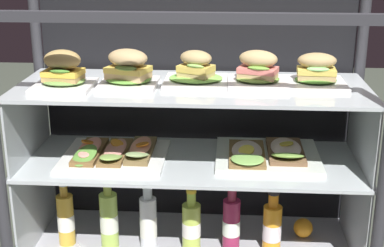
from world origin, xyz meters
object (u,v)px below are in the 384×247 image
plated_roll_sandwich_center (63,73)px  plated_roll_sandwich_right_of_center (196,73)px  plated_roll_sandwich_far_right (316,73)px  juice_bottle_back_right (109,219)px  plated_roll_sandwich_near_right_corner (128,71)px  juice_bottle_near_post (231,223)px  juice_bottle_back_left (66,219)px  orange_fruit_beside_bottles (303,228)px  open_sandwich_tray_left_of_center (115,153)px  juice_bottle_front_second (272,227)px  plated_roll_sandwich_left_of_center (258,73)px  juice_bottle_back_center (191,226)px  juice_bottle_front_right_end (148,222)px  open_sandwich_tray_center (267,154)px

plated_roll_sandwich_center → plated_roll_sandwich_right_of_center: 0.41m
plated_roll_sandwich_far_right → juice_bottle_back_right: 0.84m
plated_roll_sandwich_near_right_corner → juice_bottle_near_post: plated_roll_sandwich_near_right_corner is taller
plated_roll_sandwich_near_right_corner → juice_bottle_back_left: (-0.24, -0.00, -0.52)m
plated_roll_sandwich_near_right_corner → orange_fruit_beside_bottles: (0.59, 0.10, -0.58)m
plated_roll_sandwich_right_of_center → open_sandwich_tray_left_of_center: plated_roll_sandwich_right_of_center is taller
juice_bottle_front_second → plated_roll_sandwich_far_right: bearing=22.6°
open_sandwich_tray_left_of_center → plated_roll_sandwich_left_of_center: bearing=2.1°
plated_roll_sandwich_left_of_center → plated_roll_sandwich_right_of_center: bearing=177.7°
plated_roll_sandwich_far_right → plated_roll_sandwich_left_of_center: bearing=-175.1°
juice_bottle_back_center → juice_bottle_front_right_end: bearing=179.2°
plated_roll_sandwich_left_of_center → orange_fruit_beside_bottles: (0.18, 0.07, -0.58)m
plated_roll_sandwich_far_right → open_sandwich_tray_center: 0.31m
juice_bottle_near_post → juice_bottle_front_second: juice_bottle_near_post is taller
plated_roll_sandwich_center → orange_fruit_beside_bottles: bearing=9.8°
juice_bottle_back_center → juice_bottle_front_second: size_ratio=1.01×
juice_bottle_front_right_end → plated_roll_sandwich_left_of_center: bearing=6.8°
plated_roll_sandwich_far_right → juice_bottle_back_left: 0.97m
open_sandwich_tray_center → juice_bottle_back_right: open_sandwich_tray_center is taller
open_sandwich_tray_center → open_sandwich_tray_left_of_center: bearing=-177.2°
juice_bottle_back_center → juice_bottle_back_left: bearing=179.0°
juice_bottle_front_right_end → juice_bottle_near_post: juice_bottle_near_post is taller
plated_roll_sandwich_left_of_center → orange_fruit_beside_bottles: size_ratio=2.74×
juice_bottle_front_right_end → open_sandwich_tray_left_of_center: bearing=167.3°
juice_bottle_back_center → orange_fruit_beside_bottles: size_ratio=3.30×
plated_roll_sandwich_center → juice_bottle_front_right_end: plated_roll_sandwich_center is taller
plated_roll_sandwich_center → open_sandwich_tray_left_of_center: 0.32m
plated_roll_sandwich_right_of_center → plated_roll_sandwich_near_right_corner: bearing=-169.0°
orange_fruit_beside_bottles → plated_roll_sandwich_left_of_center: bearing=-160.4°
plated_roll_sandwich_right_of_center → juice_bottle_back_center: bearing=-104.0°
juice_bottle_front_right_end → juice_bottle_near_post: 0.28m
plated_roll_sandwich_center → juice_bottle_front_second: 0.85m
open_sandwich_tray_left_of_center → juice_bottle_front_second: (0.53, -0.02, -0.25)m
open_sandwich_tray_left_of_center → juice_bottle_back_left: (-0.18, -0.02, -0.24)m
plated_roll_sandwich_center → juice_bottle_front_right_end: 0.58m
open_sandwich_tray_center → juice_bottle_front_right_end: size_ratio=1.45×
open_sandwich_tray_left_of_center → juice_bottle_front_right_end: open_sandwich_tray_left_of_center is taller
juice_bottle_front_second → juice_bottle_near_post: bearing=179.4°
plated_roll_sandwich_center → plated_roll_sandwich_far_right: size_ratio=0.97×
juice_bottle_back_left → orange_fruit_beside_bottles: size_ratio=3.41×
plated_roll_sandwich_far_right → plated_roll_sandwich_near_right_corner: bearing=-175.3°
open_sandwich_tray_left_of_center → juice_bottle_front_second: 0.58m
juice_bottle_front_right_end → open_sandwich_tray_center: bearing=7.2°
open_sandwich_tray_left_of_center → juice_bottle_back_center: 0.36m
juice_bottle_back_right → plated_roll_sandwich_far_right: bearing=5.1°
open_sandwich_tray_center → juice_bottle_back_left: bearing=-176.3°
juice_bottle_near_post → orange_fruit_beside_bottles: bearing=20.8°
plated_roll_sandwich_center → plated_roll_sandwich_left_of_center: size_ratio=0.97×
juice_bottle_back_left → juice_bottle_near_post: juice_bottle_near_post is taller
juice_bottle_front_second → plated_roll_sandwich_left_of_center: bearing=153.5°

